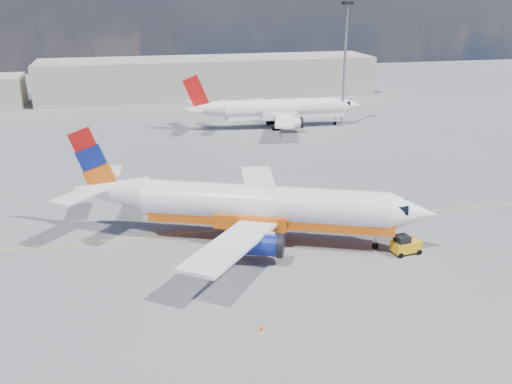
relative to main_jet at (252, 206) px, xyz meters
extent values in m
plane|color=#5A5A5F|center=(2.45, -0.09, -3.37)|extent=(240.00, 240.00, 0.00)
cube|color=gold|center=(2.45, 2.91, -3.36)|extent=(70.00, 0.15, 0.01)
cube|color=#ADA595|center=(7.45, 74.91, 0.63)|extent=(70.00, 14.00, 8.00)
cylinder|color=white|center=(0.97, -0.40, 0.23)|extent=(21.57, 11.60, 3.39)
cone|color=white|center=(12.94, -5.41, 0.23)|extent=(4.99, 4.67, 3.39)
cone|color=white|center=(-12.39, 5.18, 0.58)|extent=(7.69, 5.67, 3.22)
cube|color=black|center=(11.65, -4.87, 0.78)|extent=(2.45, 2.77, 0.70)
cube|color=#E65D0E|center=(1.43, -0.60, -0.92)|extent=(21.34, 11.04, 1.20)
cube|color=white|center=(2.28, 6.62, -0.67)|extent=(4.96, 12.32, 0.80)
cube|color=white|center=(-3.11, -6.27, -0.67)|extent=(9.72, 11.51, 0.80)
cylinder|color=navy|center=(3.16, 3.55, -1.62)|extent=(4.05, 3.14, 1.90)
cylinder|color=navy|center=(-0.30, -4.74, -1.62)|extent=(4.05, 3.14, 1.90)
cylinder|color=black|center=(4.63, 2.93, -1.62)|extent=(1.27, 2.13, 2.10)
cylinder|color=black|center=(1.17, -5.36, -1.62)|extent=(1.27, 2.13, 2.10)
cube|color=#E65D0E|center=(-13.77, 5.75, 3.62)|extent=(4.44, 2.08, 6.23)
cube|color=white|center=(-12.54, 8.70, 1.22)|extent=(2.60, 5.15, 0.18)
cube|color=white|center=(-15.00, 2.81, 1.22)|extent=(4.92, 5.22, 0.18)
cylinder|color=gray|center=(10.18, -4.25, -2.12)|extent=(0.24, 0.24, 2.10)
cylinder|color=black|center=(10.18, -4.25, -3.09)|extent=(0.61, 0.44, 0.56)
cylinder|color=black|center=(0.05, 2.58, -2.92)|extent=(0.98, 0.70, 0.90)
cylinder|color=black|center=(-1.80, -1.85, -2.92)|extent=(0.98, 0.70, 0.90)
cylinder|color=white|center=(14.98, 43.00, -0.14)|extent=(19.79, 3.68, 3.04)
cone|color=white|center=(26.61, 42.62, -0.14)|extent=(3.68, 3.16, 3.04)
cone|color=white|center=(2.00, 43.43, 0.17)|extent=(6.36, 3.09, 2.89)
cube|color=black|center=(25.36, 42.67, 0.35)|extent=(1.59, 2.11, 0.63)
cube|color=white|center=(15.43, 42.99, -1.17)|extent=(19.77, 3.15, 1.07)
cube|color=white|center=(13.84, 49.31, -0.95)|extent=(5.06, 11.11, 0.72)
cube|color=white|center=(13.43, 36.78, -0.95)|extent=(5.69, 11.12, 0.72)
cylinder|color=white|center=(15.56, 47.02, -1.80)|extent=(3.28, 1.81, 1.70)
cylinder|color=white|center=(15.30, 38.96, -1.80)|extent=(3.28, 1.81, 1.70)
cylinder|color=black|center=(16.99, 46.97, -1.80)|extent=(0.51, 1.89, 1.88)
cylinder|color=black|center=(16.73, 38.92, -1.80)|extent=(0.51, 1.89, 1.88)
cube|color=#B60F0E|center=(0.66, 43.47, 2.90)|extent=(4.21, 0.41, 5.59)
cube|color=white|center=(0.76, 46.33, 0.75)|extent=(3.14, 4.85, 0.16)
cube|color=white|center=(0.57, 40.61, 0.75)|extent=(3.37, 4.88, 0.16)
cylinder|color=gray|center=(23.93, 42.71, -2.25)|extent=(0.17, 0.17, 1.88)
cylinder|color=black|center=(23.93, 42.71, -3.12)|extent=(0.51, 0.23, 0.50)
cylinder|color=black|center=(13.26, 45.21, -2.96)|extent=(0.82, 0.37, 0.81)
cylinder|color=black|center=(13.12, 40.91, -2.96)|extent=(0.82, 0.37, 0.81)
cylinder|color=black|center=(11.36, -5.18, -3.13)|extent=(0.49, 0.25, 0.47)
cylinder|color=black|center=(11.53, -6.48, -3.13)|extent=(0.49, 0.25, 0.47)
cylinder|color=black|center=(13.22, -4.93, -3.13)|extent=(0.49, 0.25, 0.47)
cylinder|color=black|center=(13.39, -6.23, -3.13)|extent=(0.49, 0.25, 0.47)
cube|color=gold|center=(12.38, -5.70, -2.67)|extent=(2.59, 1.62, 0.94)
cube|color=black|center=(11.91, -5.77, -1.92)|extent=(1.26, 1.26, 0.56)
cube|color=white|center=(-2.69, -14.56, -3.35)|extent=(0.40, 0.40, 0.04)
cone|color=#FF5C0A|center=(-2.69, -14.56, -3.06)|extent=(0.34, 0.34, 0.52)
cylinder|color=gray|center=(24.73, 41.65, 6.30)|extent=(0.43, 0.43, 19.33)
cube|color=black|center=(24.73, 41.65, 16.25)|extent=(1.45, 1.45, 0.48)
camera|label=1|loc=(-10.45, -46.50, 18.33)|focal=40.00mm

